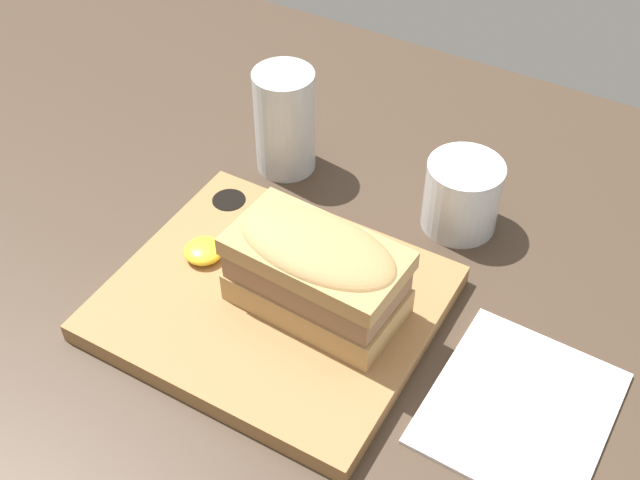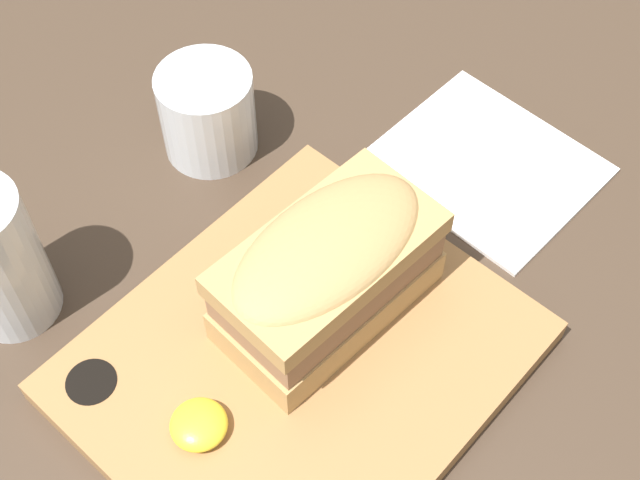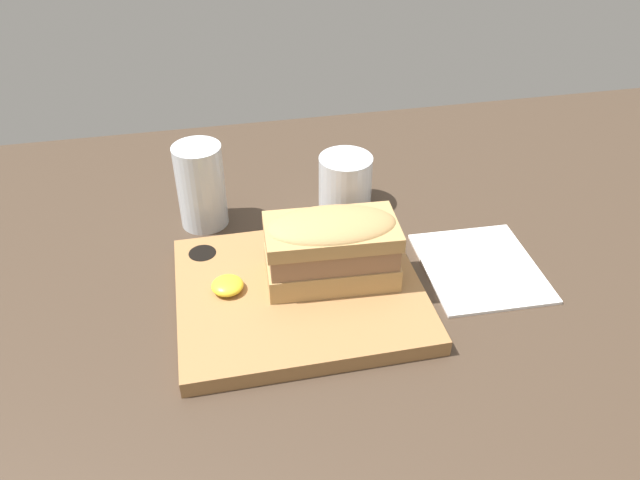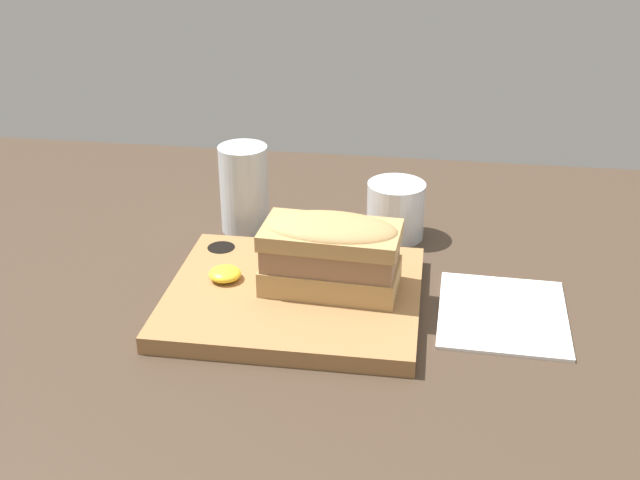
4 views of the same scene
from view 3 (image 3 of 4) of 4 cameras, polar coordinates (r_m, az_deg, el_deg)
dining_table at (r=82.29cm, az=4.29°, el=-3.37°), size 167.96×94.14×2.00cm
serving_board at (r=76.60cm, az=-1.97°, el=-4.82°), size 29.44×25.37×2.12cm
sandwich at (r=74.36cm, az=1.05°, el=-0.47°), size 16.19×9.26×8.96cm
mustard_dollop at (r=75.62cm, az=-8.46°, el=-4.13°), size 3.87×3.87×1.55cm
water_glass at (r=89.13cm, az=-10.78°, el=4.43°), size 6.73×6.73×12.21cm
wine_glass at (r=92.73cm, az=2.32°, el=5.24°), size 7.90×7.90×7.82cm
napkin at (r=84.35cm, az=14.43°, el=-2.43°), size 15.11×17.22×0.40cm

